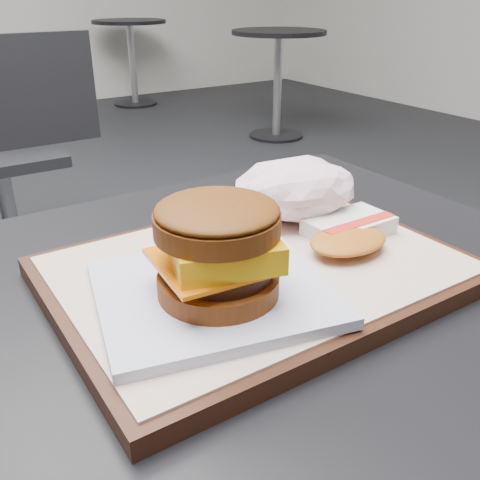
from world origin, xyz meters
name	(u,v)px	position (x,y,z in m)	size (l,w,h in m)	color
customer_table	(213,450)	(0.00, 0.00, 0.58)	(0.80, 0.60, 0.77)	#A5A5AA
serving_tray	(258,272)	(0.06, 0.01, 0.78)	(0.38, 0.28, 0.02)	black
breakfast_sandwich	(217,259)	(-0.01, -0.03, 0.83)	(0.22, 0.21, 0.09)	white
hash_brown	(349,232)	(0.16, -0.01, 0.80)	(0.12, 0.09, 0.02)	white
crumpled_wrapper	(296,189)	(0.16, 0.08, 0.82)	(0.14, 0.11, 0.06)	white
neighbor_chair	(15,141)	(0.16, 1.72, 0.51)	(0.60, 0.42, 0.88)	#98989D
bg_table_near	(278,58)	(2.20, 2.80, 0.56)	(0.66, 0.66, 0.75)	black
bg_table_far	(131,42)	(1.80, 4.50, 0.56)	(0.66, 0.66, 0.75)	black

